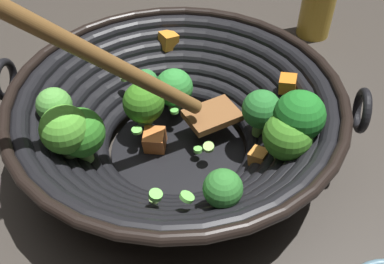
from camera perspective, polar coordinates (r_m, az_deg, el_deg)
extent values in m
plane|color=#332D28|center=(0.60, -1.83, -2.72)|extent=(4.00, 4.00, 0.00)
cylinder|color=black|center=(0.60, -1.84, -2.40)|extent=(0.18, 0.18, 0.01)
torus|color=black|center=(0.59, -1.87, -1.28)|extent=(0.23, 0.23, 0.02)
torus|color=black|center=(0.58, -1.90, -0.47)|extent=(0.26, 0.26, 0.02)
torus|color=black|center=(0.57, -1.93, 0.37)|extent=(0.29, 0.29, 0.02)
torus|color=black|center=(0.56, -1.96, 1.23)|extent=(0.32, 0.32, 0.02)
torus|color=black|center=(0.56, -1.98, 2.11)|extent=(0.34, 0.34, 0.02)
torus|color=black|center=(0.55, -2.01, 3.02)|extent=(0.37, 0.37, 0.02)
torus|color=black|center=(0.54, -2.04, 3.95)|extent=(0.40, 0.40, 0.02)
torus|color=black|center=(0.53, -2.08, 4.91)|extent=(0.42, 0.42, 0.01)
torus|color=black|center=(0.55, 21.24, 2.62)|extent=(0.02, 0.05, 0.05)
torus|color=black|center=(0.60, -23.20, 6.31)|extent=(0.02, 0.05, 0.05)
cylinder|color=#6C9D51|center=(0.52, -15.57, -2.09)|extent=(0.03, 0.03, 0.01)
sphere|color=#51A532|center=(0.50, -16.23, 0.33)|extent=(0.06, 0.06, 0.06)
cylinder|color=#63923F|center=(0.58, 8.69, 0.55)|extent=(0.02, 0.02, 0.02)
sphere|color=#27722E|center=(0.56, 9.04, 2.95)|extent=(0.05, 0.05, 0.05)
cylinder|color=#81BF57|center=(0.54, -13.73, -2.72)|extent=(0.02, 0.02, 0.02)
sphere|color=#318025|center=(0.52, -14.37, -0.07)|extent=(0.06, 0.06, 0.06)
cylinder|color=#7EB85C|center=(0.53, 13.20, -0.60)|extent=(0.04, 0.03, 0.02)
sphere|color=#1C6E22|center=(0.50, 13.80, 2.07)|extent=(0.06, 0.06, 0.06)
cylinder|color=#578D4B|center=(0.60, -6.12, 1.71)|extent=(0.03, 0.03, 0.01)
sphere|color=#35751B|center=(0.59, -6.33, 3.81)|extent=(0.06, 0.06, 0.06)
cylinder|color=#649F48|center=(0.65, -5.93, 4.73)|extent=(0.02, 0.02, 0.02)
sphere|color=#2E7235|center=(0.63, -6.10, 6.46)|extent=(0.04, 0.04, 0.04)
cylinder|color=#87BF56|center=(0.56, -16.98, 1.48)|extent=(0.03, 0.03, 0.02)
sphere|color=#539D40|center=(0.55, -17.51, 3.35)|extent=(0.04, 0.04, 0.04)
cylinder|color=#65A648|center=(0.64, -2.29, 3.62)|extent=(0.02, 0.02, 0.02)
sphere|color=#308837|center=(0.62, -2.37, 5.80)|extent=(0.05, 0.05, 0.05)
cylinder|color=#588F4D|center=(0.46, 3.88, -9.38)|extent=(0.03, 0.02, 0.02)
sphere|color=#2E752D|center=(0.44, 4.04, -7.37)|extent=(0.04, 0.04, 0.04)
cylinder|color=#6A9E4A|center=(0.53, 11.81, -2.95)|extent=(0.03, 0.03, 0.02)
sphere|color=#418A26|center=(0.50, 12.32, -0.49)|extent=(0.06, 0.06, 0.06)
cube|color=orange|center=(0.59, -4.88, -1.04)|extent=(0.03, 0.04, 0.03)
cube|color=orange|center=(0.67, -3.11, 11.81)|extent=(0.03, 0.03, 0.03)
cube|color=orange|center=(0.59, 12.36, 6.13)|extent=(0.02, 0.02, 0.02)
cube|color=orange|center=(0.54, 8.72, -3.35)|extent=(0.03, 0.03, 0.02)
cylinder|color=#6BC651|center=(0.57, 0.77, -2.34)|extent=(0.02, 0.02, 0.01)
cylinder|color=#6BC651|center=(0.45, -4.77, -8.19)|extent=(0.02, 0.02, 0.01)
cylinder|color=#56B247|center=(0.60, -2.30, 2.71)|extent=(0.02, 0.02, 0.01)
cylinder|color=#6BC651|center=(0.51, 12.38, -1.93)|extent=(0.01, 0.01, 0.01)
cylinder|color=#6BC651|center=(0.43, -0.67, -8.45)|extent=(0.02, 0.02, 0.01)
cylinder|color=#6BC651|center=(0.57, -7.20, 0.20)|extent=(0.02, 0.02, 0.00)
cylinder|color=#99D166|center=(0.47, -4.94, -8.72)|extent=(0.01, 0.01, 0.01)
cylinder|color=#99D166|center=(0.56, 2.17, -1.99)|extent=(0.02, 0.02, 0.01)
cylinder|color=#99D166|center=(0.62, -8.80, 6.94)|extent=(0.02, 0.02, 0.01)
cube|color=brown|center=(0.59, 2.64, 2.19)|extent=(0.09, 0.08, 0.01)
cylinder|color=brown|center=(0.47, -10.21, 8.60)|extent=(0.17, 0.16, 0.22)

